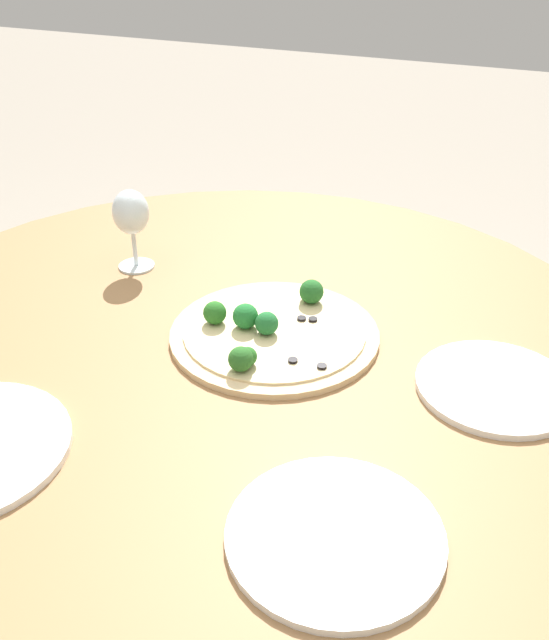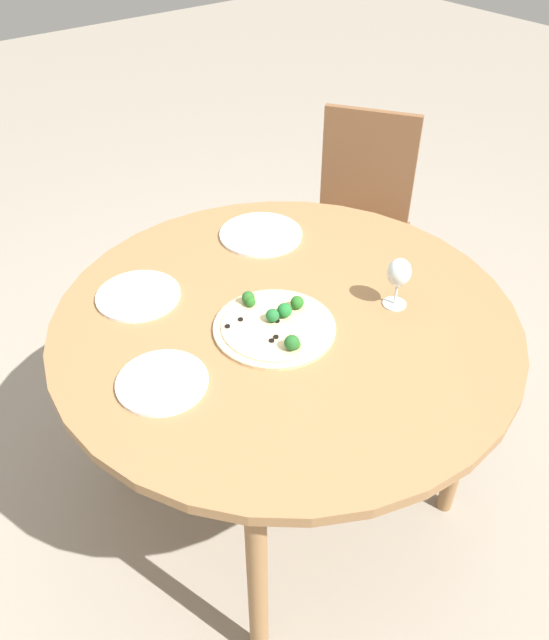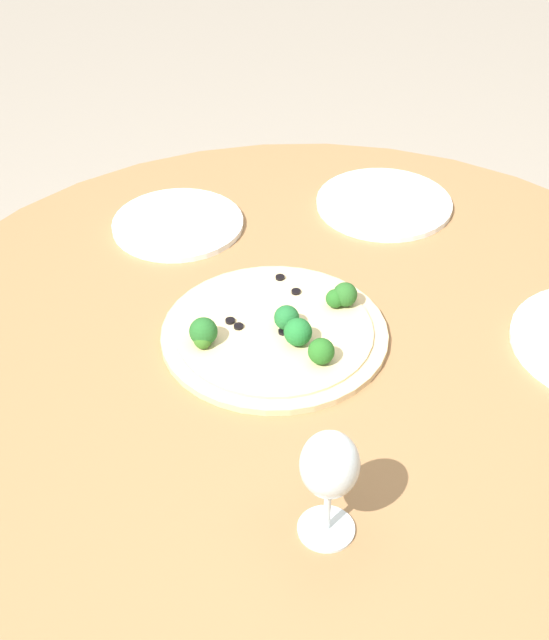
% 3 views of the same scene
% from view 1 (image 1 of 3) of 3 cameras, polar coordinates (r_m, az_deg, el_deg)
% --- Properties ---
extents(dining_table, '(1.25, 1.25, 0.77)m').
position_cam_1_polar(dining_table, '(1.13, -3.42, -4.36)').
color(dining_table, olive).
rests_on(dining_table, ground_plane).
extents(pizza, '(0.32, 0.32, 0.05)m').
position_cam_1_polar(pizza, '(1.09, -0.19, -0.85)').
color(pizza, '#DBBC89').
rests_on(pizza, dining_table).
extents(wine_glass, '(0.06, 0.06, 0.15)m').
position_cam_1_polar(wine_glass, '(1.28, -11.41, 8.22)').
color(wine_glass, silver).
rests_on(wine_glass, dining_table).
extents(plate_far, '(0.23, 0.23, 0.01)m').
position_cam_1_polar(plate_far, '(0.79, 4.85, -16.83)').
color(plate_far, white).
rests_on(plate_far, dining_table).
extents(plate_side, '(0.22, 0.22, 0.01)m').
position_cam_1_polar(plate_side, '(1.02, 17.28, -5.09)').
color(plate_side, white).
rests_on(plate_side, dining_table).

